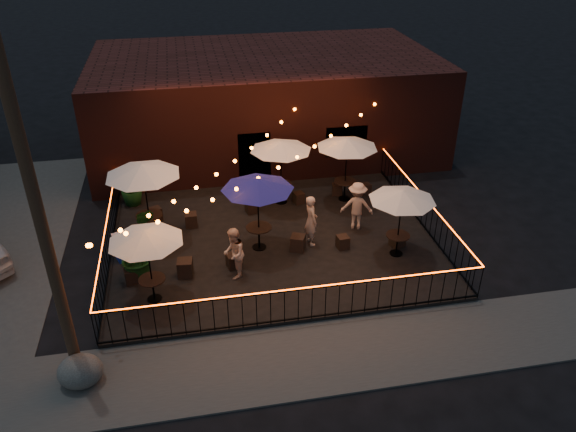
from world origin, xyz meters
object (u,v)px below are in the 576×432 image
object	(u,v)px
cafe_table_4	(402,196)
cafe_table_0	(145,237)
cooler	(126,246)
cafe_table_2	(257,185)
boulder	(80,371)
utility_pole	(41,225)
cafe_table_3	(281,146)
cafe_table_1	(143,171)
cafe_table_5	(347,144)

from	to	relation	value
cafe_table_4	cafe_table_0	bearing A→B (deg)	-173.09
cooler	cafe_table_2	bearing A→B (deg)	-23.76
boulder	utility_pole	bearing A→B (deg)	109.89
utility_pole	cafe_table_3	size ratio (longest dim) A/B	3.41
cafe_table_3	cafe_table_1	bearing A→B (deg)	-161.68
cafe_table_3	cafe_table_4	distance (m)	4.86
utility_pole	boulder	world-z (taller)	utility_pole
cafe_table_3	cafe_table_4	size ratio (longest dim) A/B	0.98
cafe_table_4	cooler	distance (m)	8.33
utility_pole	cafe_table_2	world-z (taller)	utility_pole
cafe_table_1	utility_pole	bearing A→B (deg)	-106.22
utility_pole	cafe_table_0	world-z (taller)	utility_pole
cafe_table_2	boulder	xyz separation A→B (m)	(-4.75, -4.63, -1.96)
cafe_table_1	boulder	distance (m)	6.46
cafe_table_1	cafe_table_5	size ratio (longest dim) A/B	1.18
utility_pole	cafe_table_5	xyz separation A→B (m)	(8.38, 6.80, -1.70)
cafe_table_1	cafe_table_4	size ratio (longest dim) A/B	1.27
cafe_table_1	cafe_table_3	xyz separation A→B (m)	(4.50, 1.49, -0.19)
utility_pole	cafe_table_3	xyz separation A→B (m)	(6.10, 6.99, -1.71)
cafe_table_3	boulder	distance (m)	9.70
cooler	boulder	xyz separation A→B (m)	(-0.74, -4.82, -0.20)
utility_pole	cooler	size ratio (longest dim) A/B	9.52
utility_pole	cafe_table_1	bearing A→B (deg)	73.78
cafe_table_1	cafe_table_3	bearing A→B (deg)	18.32
utility_pole	cafe_table_1	size ratio (longest dim) A/B	2.64
cafe_table_0	cafe_table_5	size ratio (longest dim) A/B	1.00
cafe_table_2	utility_pole	bearing A→B (deg)	-139.42
cafe_table_0	cafe_table_5	world-z (taller)	cafe_table_5
cafe_table_0	cafe_table_2	world-z (taller)	cafe_table_2
cafe_table_0	cafe_table_1	world-z (taller)	cafe_table_1
cafe_table_2	cafe_table_4	size ratio (longest dim) A/B	1.00
cafe_table_1	cafe_table_5	world-z (taller)	cafe_table_1
cooler	boulder	world-z (taller)	cooler
cafe_table_0	cooler	world-z (taller)	cafe_table_0
cafe_table_1	cafe_table_4	world-z (taller)	cafe_table_1
cafe_table_4	cafe_table_5	xyz separation A→B (m)	(-0.59, 3.72, 0.16)
cafe_table_0	boulder	bearing A→B (deg)	-121.08
utility_pole	cooler	distance (m)	5.64
cafe_table_0	cafe_table_1	distance (m)	3.32
cafe_table_4	cafe_table_3	bearing A→B (deg)	126.20
cafe_table_4	cafe_table_1	bearing A→B (deg)	161.78
cooler	cafe_table_3	bearing A→B (deg)	5.44
cafe_table_3	cooler	xyz separation A→B (m)	(-5.20, -2.61, -1.72)
cafe_table_0	boulder	world-z (taller)	cafe_table_0
cooler	boulder	size ratio (longest dim) A/B	0.88
cafe_table_4	cooler	world-z (taller)	cafe_table_4
cafe_table_1	boulder	xyz separation A→B (m)	(-1.44, -5.93, -2.11)
cafe_table_4	cafe_table_2	bearing A→B (deg)	164.47
cafe_table_4	cafe_table_5	distance (m)	3.77
utility_pole	cafe_table_4	world-z (taller)	utility_pole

